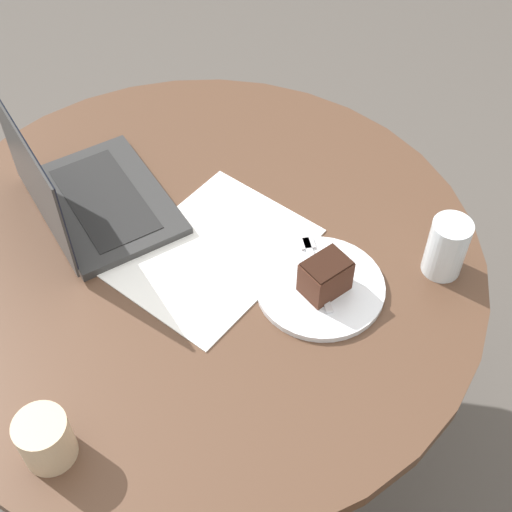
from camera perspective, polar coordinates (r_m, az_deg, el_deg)
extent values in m
plane|color=#4C4742|center=(1.91, -3.46, -14.12)|extent=(12.00, 12.00, 0.00)
cylinder|color=#4C3323|center=(1.90, -3.47, -13.98)|extent=(0.55, 0.55, 0.02)
cylinder|color=#4C3323|center=(1.60, -4.05, -8.40)|extent=(0.11, 0.11, 0.68)
cylinder|color=#4C3323|center=(1.31, -4.89, -0.18)|extent=(1.05, 1.05, 0.03)
cube|color=white|center=(1.30, -3.41, 0.31)|extent=(0.41, 0.37, 0.00)
cylinder|color=silver|center=(1.24, 5.16, -2.47)|extent=(0.22, 0.22, 0.01)
cube|color=#472619|center=(1.21, 5.56, -1.67)|extent=(0.08, 0.07, 0.07)
cube|color=black|center=(1.18, 5.69, -0.62)|extent=(0.08, 0.06, 0.00)
cube|color=silver|center=(1.25, 4.90, -1.43)|extent=(0.07, 0.16, 0.00)
cube|color=silver|center=(1.29, 4.09, 1.03)|extent=(0.03, 0.04, 0.00)
cylinder|color=#C6AD89|center=(1.09, -16.50, -13.88)|extent=(0.08, 0.08, 0.09)
cylinder|color=silver|center=(1.27, 15.01, 0.68)|extent=(0.07, 0.07, 0.11)
cube|color=#2D2D2D|center=(1.40, -11.98, 4.22)|extent=(0.22, 0.31, 0.02)
cube|color=black|center=(1.39, -12.05, 4.51)|extent=(0.13, 0.25, 0.00)
cube|color=#2D2D2D|center=(1.31, -17.37, 5.79)|extent=(0.01, 0.31, 0.21)
cube|color=black|center=(1.31, -17.21, 5.85)|extent=(0.01, 0.29, 0.19)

